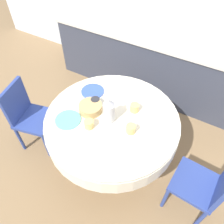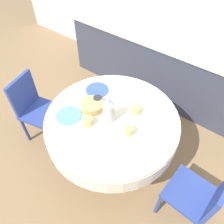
# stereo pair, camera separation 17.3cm
# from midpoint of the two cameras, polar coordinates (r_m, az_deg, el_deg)

# --- Properties ---
(ground_plane) EXTENTS (12.00, 12.00, 0.00)m
(ground_plane) POSITION_cam_midpoint_polar(r_m,az_deg,el_deg) (2.74, 1.85, -12.06)
(ground_plane) COLOR #8E704C
(wall_back) EXTENTS (7.00, 0.05, 2.60)m
(wall_back) POSITION_cam_midpoint_polar(r_m,az_deg,el_deg) (3.21, 23.61, 24.92)
(wall_back) COLOR silver
(wall_back) RESTS_ON ground_plane
(kitchen_counter) EXTENTS (3.24, 0.64, 0.91)m
(kitchen_counter) POSITION_cam_midpoint_polar(r_m,az_deg,el_deg) (3.31, 17.18, 10.25)
(kitchen_counter) COLOR #383D4C
(kitchen_counter) RESTS_ON ground_plane
(dining_table) EXTENTS (1.32, 1.32, 0.77)m
(dining_table) POSITION_cam_midpoint_polar(r_m,az_deg,el_deg) (2.21, 2.25, -3.66)
(dining_table) COLOR tan
(dining_table) RESTS_ON ground_plane
(chair_left) EXTENTS (0.43, 0.43, 0.88)m
(chair_left) POSITION_cam_midpoint_polar(r_m,az_deg,el_deg) (2.18, 24.22, -19.53)
(chair_left) COLOR #2D428E
(chair_left) RESTS_ON ground_plane
(chair_right) EXTENTS (0.48, 0.48, 0.88)m
(chair_right) POSITION_cam_midpoint_polar(r_m,az_deg,el_deg) (2.71, -17.83, 1.22)
(chair_right) COLOR #2D428E
(chair_right) RESTS_ON ground_plane
(plate_near_left) EXTENTS (0.25, 0.25, 0.01)m
(plate_near_left) POSITION_cam_midpoint_polar(r_m,az_deg,el_deg) (2.14, -9.02, -1.03)
(plate_near_left) COLOR #60BCB7
(plate_near_left) RESTS_ON dining_table
(cup_near_left) EXTENTS (0.09, 0.09, 0.08)m
(cup_near_left) POSITION_cam_midpoint_polar(r_m,az_deg,el_deg) (2.03, -3.90, -2.67)
(cup_near_left) COLOR #DBB766
(cup_near_left) RESTS_ON dining_table
(plate_near_right) EXTENTS (0.25, 0.25, 0.01)m
(plate_near_right) POSITION_cam_midpoint_polar(r_m,az_deg,el_deg) (1.88, 7.02, -10.69)
(plate_near_right) COLOR white
(plate_near_right) RESTS_ON dining_table
(cup_near_right) EXTENTS (0.09, 0.09, 0.08)m
(cup_near_right) POSITION_cam_midpoint_polar(r_m,az_deg,el_deg) (1.97, 6.85, -4.96)
(cup_near_right) COLOR #DBB766
(cup_near_right) RESTS_ON dining_table
(plate_far_left) EXTENTS (0.25, 0.25, 0.01)m
(plate_far_left) POSITION_cam_midpoint_polar(r_m,az_deg,el_deg) (2.38, -1.82, 5.71)
(plate_far_left) COLOR #3856AD
(plate_far_left) RESTS_ON dining_table
(cup_far_left) EXTENTS (0.09, 0.09, 0.08)m
(cup_far_left) POSITION_cam_midpoint_polar(r_m,az_deg,el_deg) (2.21, -1.51, 2.92)
(cup_far_left) COLOR #28282D
(cup_far_left) RESTS_ON dining_table
(plate_far_right) EXTENTS (0.25, 0.25, 0.01)m
(plate_far_right) POSITION_cam_midpoint_polar(r_m,az_deg,el_deg) (2.16, 13.66, -1.65)
(plate_far_right) COLOR white
(plate_far_right) RESTS_ON dining_table
(cup_far_right) EXTENTS (0.09, 0.09, 0.08)m
(cup_far_right) POSITION_cam_midpoint_polar(r_m,az_deg,el_deg) (2.14, 8.54, 0.47)
(cup_far_right) COLOR #DBB766
(cup_far_right) RESTS_ON dining_table
(coffee_carafe) EXTENTS (0.11, 0.11, 0.29)m
(coffee_carafe) POSITION_cam_midpoint_polar(r_m,az_deg,el_deg) (2.00, 1.61, 0.26)
(coffee_carafe) COLOR #B2B2B7
(coffee_carafe) RESTS_ON dining_table
(bread_basket) EXTENTS (0.23, 0.23, 0.08)m
(bread_basket) POSITION_cam_midpoint_polar(r_m,az_deg,el_deg) (2.16, -2.94, 1.52)
(bread_basket) COLOR tan
(bread_basket) RESTS_ON dining_table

